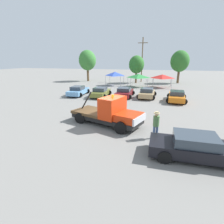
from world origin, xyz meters
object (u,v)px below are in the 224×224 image
Objects in this scene: person_near_truck at (156,123)px; tree_left at (180,61)px; traffic_cone at (93,109)px; canopy_tent_green at (138,76)px; tree_center at (87,60)px; foreground_car at (199,147)px; utility_pole at (142,59)px; canopy_tent_blue at (115,74)px; parked_car_maroon at (124,92)px; parked_car_skyblue at (78,91)px; tree_right at (137,65)px; parked_car_orange at (177,96)px; tow_truck at (110,113)px; canopy_tent_red at (162,76)px; parked_car_tan at (147,93)px; parked_car_olive at (101,92)px.

tree_left reaches higher than person_near_truck.
canopy_tent_green is at bearing 83.25° from traffic_cone.
canopy_tent_green is 14.79m from tree_center.
person_near_truck reaches higher than foreground_car.
person_near_truck is 0.26× the size of tree_left.
tree_center is at bearing -170.80° from utility_pole.
canopy_tent_blue reaches higher than person_near_truck.
tree_left is (3.51, 30.67, 3.59)m from person_near_truck.
parked_car_skyblue is at bearing 93.57° from parked_car_maroon.
canopy_tent_green is 0.58× the size of tree_right.
parked_car_orange is 8.55× the size of traffic_cone.
tow_truck reaches higher than foreground_car.
person_near_truck is 22.93m from canopy_tent_red.
utility_pole reaches higher than canopy_tent_blue.
tree_right is at bearing 14.96° from parked_car_tan.
canopy_tent_blue is (-9.00, 23.20, 1.23)m from person_near_truck.
parked_car_maroon is 6.88m from parked_car_orange.
canopy_tent_red is (9.15, -0.30, -0.24)m from canopy_tent_blue.
tree_right reaches higher than tow_truck.
parked_car_orange is 11.34m from canopy_tent_red.
tree_center is (-15.61, 15.93, 4.20)m from parked_car_tan.
canopy_tent_green is at bearing -77.84° from tree_right.
traffic_cone is (-6.34, 4.74, -0.83)m from person_near_truck.
parked_car_skyblue is 0.67× the size of tree_center.
tow_truck is 0.90× the size of tree_left.
canopy_tent_blue is 9.32m from utility_pole.
foreground_car is 1.07× the size of parked_car_skyblue.
canopy_tent_green is (3.81, 10.67, 1.45)m from parked_car_olive.
utility_pole is (-6.71, 19.11, 4.51)m from parked_car_orange.
canopy_tent_green reaches higher than parked_car_skyblue.
parked_car_tan is at bearing -100.50° from canopy_tent_red.
tow_truck reaches higher than parked_car_orange.
tree_left is (7.75, 8.16, 2.58)m from canopy_tent_green.
utility_pole reaches higher than person_near_truck.
tree_left is at bearing 94.23° from tow_truck.
parked_car_orange is 26.15m from tree_center.
foreground_car and parked_car_skyblue have the same top height.
tree_center reaches higher than parked_car_orange.
parked_car_maroon is at bearing -68.28° from canopy_tent_blue.
parked_car_orange is at bearing 78.97° from tow_truck.
parked_car_tan is 18.91m from tree_left.
canopy_tent_green reaches higher than canopy_tent_red.
parked_car_olive is 0.64× the size of tree_left.
foreground_car is 0.74× the size of tree_left.
canopy_tent_green is (0.53, 9.94, 1.44)m from parked_car_maroon.
parked_car_olive is at bearing -85.19° from canopy_tent_blue.
canopy_tent_green is 1.02× the size of canopy_tent_red.
parked_car_maroon is at bearing -79.94° from parked_car_olive.
tree_center reaches higher than foreground_car.
canopy_tent_blue is at bearing 47.42° from parked_car_orange.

